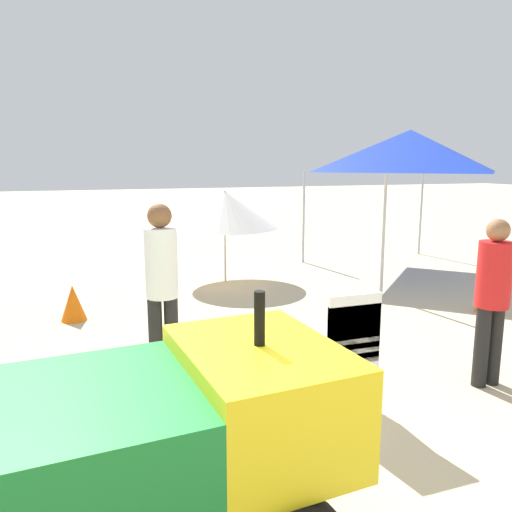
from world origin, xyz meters
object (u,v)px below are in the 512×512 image
at_px(lifeguard_near_center, 162,280).
at_px(traffic_cone_far, 490,294).
at_px(utility_cart, 110,449).
at_px(popup_canopy, 410,151).
at_px(traffic_cone_near, 73,303).
at_px(lifeguard_near_right, 493,292).
at_px(beach_umbrella_mid, 225,210).
at_px(stacked_plastic_chairs, 346,343).

bearing_deg(lifeguard_near_center, traffic_cone_far, 8.62).
relative_size(utility_cart, popup_canopy, 0.85).
xyz_separation_m(popup_canopy, traffic_cone_far, (-0.55, -2.85, -2.11)).
relative_size(traffic_cone_near, traffic_cone_far, 0.89).
bearing_deg(traffic_cone_near, traffic_cone_far, -15.96).
height_order(lifeguard_near_right, popup_canopy, popup_canopy).
bearing_deg(popup_canopy, traffic_cone_near, -169.17).
height_order(lifeguard_near_right, traffic_cone_far, lifeguard_near_right).
bearing_deg(lifeguard_near_center, traffic_cone_near, 110.16).
xyz_separation_m(beach_umbrella_mid, traffic_cone_near, (-2.65, -1.57, -1.08)).
xyz_separation_m(stacked_plastic_chairs, beach_umbrella_mid, (0.41, 5.17, 0.68)).
bearing_deg(beach_umbrella_mid, utility_cart, -110.74).
relative_size(lifeguard_near_center, popup_canopy, 0.57).
distance_m(lifeguard_near_right, traffic_cone_far, 2.77).
xyz_separation_m(utility_cart, traffic_cone_far, (5.52, 3.21, -0.50)).
xyz_separation_m(lifeguard_near_center, traffic_cone_near, (-0.87, 2.38, -0.78)).
relative_size(stacked_plastic_chairs, lifeguard_near_right, 0.67).
height_order(stacked_plastic_chairs, traffic_cone_far, stacked_plastic_chairs).
distance_m(popup_canopy, beach_umbrella_mid, 3.81).
bearing_deg(lifeguard_near_right, utility_cart, -160.42).
height_order(utility_cart, beach_umbrella_mid, beach_umbrella_mid).
xyz_separation_m(beach_umbrella_mid, traffic_cone_far, (3.09, -3.21, -1.05)).
bearing_deg(traffic_cone_near, lifeguard_near_right, -42.72).
bearing_deg(beach_umbrella_mid, traffic_cone_far, -46.05).
height_order(lifeguard_near_center, beach_umbrella_mid, lifeguard_near_center).
bearing_deg(traffic_cone_near, beach_umbrella_mid, 30.61).
xyz_separation_m(lifeguard_near_center, lifeguard_near_right, (2.98, -1.18, -0.09)).
xyz_separation_m(traffic_cone_near, traffic_cone_far, (5.74, -1.64, 0.03)).
height_order(utility_cart, lifeguard_near_right, lifeguard_near_right).
xyz_separation_m(stacked_plastic_chairs, traffic_cone_far, (3.50, 1.96, -0.37)).
distance_m(lifeguard_near_right, traffic_cone_near, 5.29).
xyz_separation_m(lifeguard_near_center, traffic_cone_far, (4.87, 0.74, -0.75)).
bearing_deg(lifeguard_near_right, traffic_cone_far, 45.33).
xyz_separation_m(stacked_plastic_chairs, lifeguard_near_right, (1.61, 0.05, 0.30)).
height_order(utility_cart, stacked_plastic_chairs, utility_cart).
distance_m(stacked_plastic_chairs, traffic_cone_near, 4.26).
height_order(lifeguard_near_center, popup_canopy, popup_canopy).
distance_m(lifeguard_near_center, traffic_cone_far, 4.98).
bearing_deg(utility_cart, traffic_cone_far, 30.13).
distance_m(popup_canopy, traffic_cone_near, 6.75).
bearing_deg(popup_canopy, beach_umbrella_mid, 174.30).
distance_m(beach_umbrella_mid, traffic_cone_far, 4.58).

